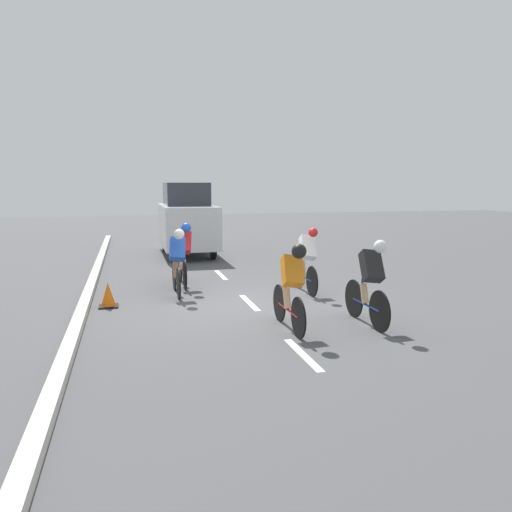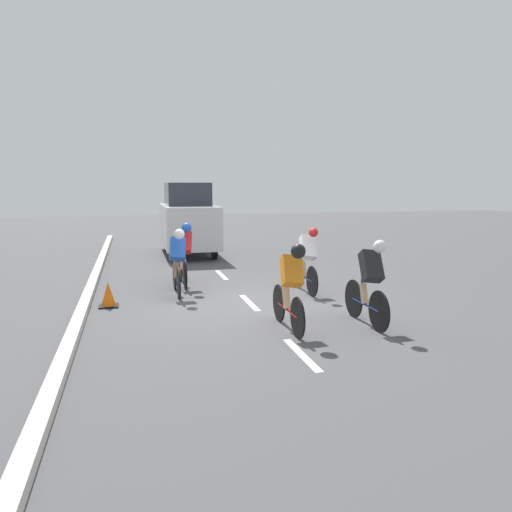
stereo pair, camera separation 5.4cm
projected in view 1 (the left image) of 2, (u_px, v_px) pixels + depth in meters
ground_plane at (250, 303)px, 10.06m from camera, size 60.00×60.00×0.00m
lane_stripe_near at (303, 354)px, 7.02m from camera, size 0.12×1.40×0.01m
lane_stripe_mid at (249, 303)px, 10.09m from camera, size 0.12×1.40×0.01m
lane_stripe_far at (221, 275)px, 13.15m from camera, size 0.12×1.40×0.01m
curb at (83, 309)px, 9.29m from camera, size 0.20×26.51×0.14m
cyclist_red at (183, 253)px, 11.66m from camera, size 0.39×1.72×1.51m
cyclist_blue at (177, 260)px, 10.67m from camera, size 0.37×1.68×1.45m
cyclist_white at (306, 259)px, 10.94m from camera, size 0.40×1.67×1.46m
cyclist_orange at (292, 284)px, 8.05m from camera, size 0.38×1.66×1.46m
cyclist_black at (370, 281)px, 8.37m from camera, size 0.38×1.63×1.48m
support_car at (187, 220)px, 16.81m from camera, size 1.70×3.81×2.43m
traffic_cone at (108, 295)px, 9.70m from camera, size 0.36×0.36×0.49m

